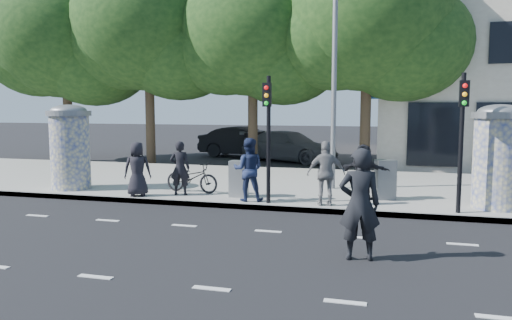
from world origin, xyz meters
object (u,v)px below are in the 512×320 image
(street_lamp, at_px, (335,39))
(ped_c, at_px, (248,170))
(ped_f, at_px, (363,172))
(cabinet_left, at_px, (239,179))
(ped_b, at_px, (180,168))
(man_road, at_px, (360,204))
(ad_column_right, at_px, (498,154))
(ped_e, at_px, (326,173))
(bicycle, at_px, (192,177))
(car_right, at_px, (290,146))
(ped_a, at_px, (137,169))
(ad_column_left, at_px, (70,145))
(traffic_pole_near, at_px, (268,126))
(traffic_pole_far, at_px, (462,128))
(car_mid, at_px, (245,142))
(cabinet_right, at_px, (385,180))

(street_lamp, distance_m, ped_c, 5.02)
(ped_c, bearing_deg, ped_f, -170.31)
(ped_f, xyz_separation_m, cabinet_left, (-3.48, -0.57, -0.26))
(ped_b, relative_size, cabinet_left, 1.52)
(man_road, distance_m, cabinet_left, 5.93)
(ped_b, relative_size, ped_f, 1.02)
(ad_column_right, height_order, ped_e, ad_column_right)
(ped_f, height_order, bicycle, ped_f)
(cabinet_left, distance_m, car_right, 10.86)
(ped_f, bearing_deg, ped_a, 19.39)
(ad_column_left, height_order, ped_e, ad_column_left)
(street_lamp, height_order, ped_f, street_lamp)
(ped_e, bearing_deg, ad_column_left, -18.70)
(ped_f, bearing_deg, ped_b, 16.55)
(traffic_pole_near, xyz_separation_m, ped_c, (-0.60, 0.19, -1.21))
(traffic_pole_far, xyz_separation_m, car_right, (-6.53, 11.55, -1.48))
(ped_c, bearing_deg, man_road, 118.35)
(ped_f, xyz_separation_m, car_right, (-4.17, 10.27, -0.18))
(ad_column_right, bearing_deg, ped_f, 173.66)
(traffic_pole_near, distance_m, ped_b, 3.12)
(traffic_pole_far, height_order, car_right, traffic_pole_far)
(ped_e, height_order, car_mid, ped_e)
(ad_column_left, height_order, car_right, ad_column_left)
(ad_column_right, bearing_deg, man_road, -123.17)
(street_lamp, relative_size, ped_f, 5.13)
(street_lamp, distance_m, ped_f, 4.29)
(ad_column_left, relative_size, ped_c, 1.52)
(traffic_pole_far, relative_size, car_mid, 0.69)
(ped_a, bearing_deg, car_mid, -111.64)
(traffic_pole_near, relative_size, cabinet_left, 3.25)
(ad_column_right, relative_size, cabinet_right, 2.39)
(ped_b, xyz_separation_m, ped_e, (4.33, -0.44, 0.06))
(traffic_pole_far, xyz_separation_m, ped_e, (-3.26, 0.10, -1.23))
(street_lamp, distance_m, ped_a, 7.12)
(ped_c, xyz_separation_m, car_mid, (-3.88, 12.81, -0.21))
(ad_column_right, relative_size, car_right, 0.51)
(ad_column_left, distance_m, traffic_pole_far, 11.44)
(ped_b, relative_size, ped_c, 0.91)
(ad_column_left, height_order, street_lamp, street_lamp)
(ped_a, relative_size, ped_c, 0.91)
(man_road, bearing_deg, traffic_pole_near, -66.17)
(traffic_pole_far, bearing_deg, ped_b, 175.93)
(ped_c, distance_m, man_road, 5.24)
(street_lamp, distance_m, man_road, 7.84)
(man_road, bearing_deg, traffic_pole_far, -129.07)
(ad_column_right, bearing_deg, ped_e, -169.29)
(ped_a, height_order, ped_f, ped_a)
(street_lamp, xyz_separation_m, ped_f, (1.04, -1.56, -3.86))
(cabinet_left, bearing_deg, bicycle, 167.15)
(ped_f, distance_m, bicycle, 5.08)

